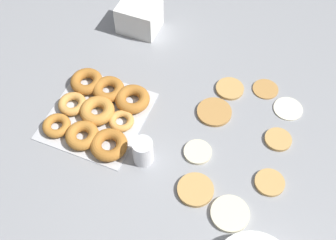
% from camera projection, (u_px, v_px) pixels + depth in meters
% --- Properties ---
extents(ground_plane, '(3.00, 3.00, 0.00)m').
position_uv_depth(ground_plane, '(203.00, 127.00, 1.30)').
color(ground_plane, gray).
extents(pancake_0, '(0.11, 0.11, 0.01)m').
position_uv_depth(pancake_0, '(230.00, 214.00, 1.13)').
color(pancake_0, beige).
rests_on(pancake_0, ground_plane).
extents(pancake_1, '(0.09, 0.09, 0.01)m').
position_uv_depth(pancake_1, '(230.00, 89.00, 1.38)').
color(pancake_1, tan).
rests_on(pancake_1, ground_plane).
extents(pancake_2, '(0.09, 0.09, 0.01)m').
position_uv_depth(pancake_2, '(288.00, 108.00, 1.34)').
color(pancake_2, silver).
rests_on(pancake_2, ground_plane).
extents(pancake_3, '(0.08, 0.08, 0.01)m').
position_uv_depth(pancake_3, '(198.00, 152.00, 1.24)').
color(pancake_3, beige).
rests_on(pancake_3, ground_plane).
extents(pancake_4, '(0.09, 0.09, 0.01)m').
position_uv_depth(pancake_4, '(270.00, 182.00, 1.19)').
color(pancake_4, tan).
rests_on(pancake_4, ground_plane).
extents(pancake_5, '(0.08, 0.08, 0.01)m').
position_uv_depth(pancake_5, '(278.00, 139.00, 1.27)').
color(pancake_5, tan).
rests_on(pancake_5, ground_plane).
extents(pancake_6, '(0.10, 0.10, 0.01)m').
position_uv_depth(pancake_6, '(195.00, 190.00, 1.17)').
color(pancake_6, tan).
rests_on(pancake_6, ground_plane).
extents(pancake_7, '(0.11, 0.11, 0.01)m').
position_uv_depth(pancake_7, '(214.00, 112.00, 1.33)').
color(pancake_7, '#B27F42').
rests_on(pancake_7, ground_plane).
extents(pancake_8, '(0.08, 0.08, 0.01)m').
position_uv_depth(pancake_8, '(266.00, 89.00, 1.38)').
color(pancake_8, '#B27F42').
rests_on(pancake_8, ground_plane).
extents(donut_tray, '(0.31, 0.29, 0.04)m').
position_uv_depth(donut_tray, '(99.00, 111.00, 1.31)').
color(donut_tray, silver).
rests_on(donut_tray, ground_plane).
extents(container_stack, '(0.12, 0.14, 0.10)m').
position_uv_depth(container_stack, '(139.00, 17.00, 1.51)').
color(container_stack, white).
rests_on(container_stack, ground_plane).
extents(paper_cup, '(0.06, 0.06, 0.09)m').
position_uv_depth(paper_cup, '(143.00, 151.00, 1.20)').
color(paper_cup, white).
rests_on(paper_cup, ground_plane).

